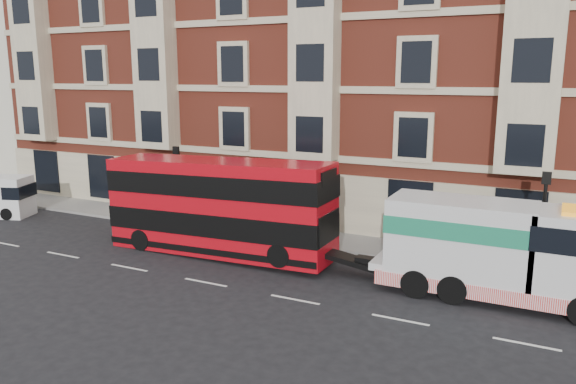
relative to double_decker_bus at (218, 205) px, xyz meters
The scene contains 8 objects.
ground 4.37m from the double_decker_bus, 65.64° to the right, with size 120.00×120.00×0.00m, color black.
sidewalk 4.97m from the double_decker_bus, 69.86° to the left, with size 90.00×3.00×0.15m, color slate.
victorian_terrace 14.11m from the double_decker_bus, 80.16° to the left, with size 45.00×12.00×20.40m.
lamp_post_west 5.32m from the double_decker_bus, 147.60° to the left, with size 0.35×0.15×4.35m.
lamp_post_east 13.82m from the double_decker_bus, 11.88° to the left, with size 0.35×0.15×4.35m.
double_decker_bus is the anchor object (origin of this frame).
tow_truck 12.06m from the double_decker_bus, ahead, with size 8.78×2.59×3.66m.
pedestrian 9.04m from the double_decker_bus, 148.96° to the left, with size 0.62×0.40×1.69m, color #1C2D39.
Camera 1 is at (12.47, -17.75, 8.21)m, focal length 35.00 mm.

